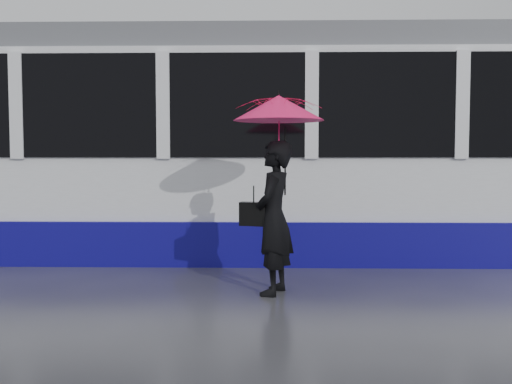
{
  "coord_description": "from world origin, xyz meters",
  "views": [
    {
      "loc": [
        0.57,
        -6.43,
        1.5
      ],
      "look_at": [
        0.42,
        0.13,
        1.1
      ],
      "focal_mm": 40.0,
      "sensor_mm": 36.0,
      "label": 1
    }
  ],
  "objects": [
    {
      "name": "ground",
      "position": [
        0.0,
        0.0,
        0.0
      ],
      "size": [
        90.0,
        90.0,
        0.0
      ],
      "primitive_type": "plane",
      "color": "#2D2D33",
      "rests_on": "ground"
    },
    {
      "name": "woman",
      "position": [
        0.62,
        -0.24,
        0.84
      ],
      "size": [
        0.55,
        0.7,
        1.68
      ],
      "primitive_type": "imported",
      "rotation": [
        0.0,
        0.0,
        -1.84
      ],
      "color": "black",
      "rests_on": "ground"
    },
    {
      "name": "handbag",
      "position": [
        0.4,
        -0.22,
        0.88
      ],
      "size": [
        0.32,
        0.21,
        0.44
      ],
      "rotation": [
        0.0,
        0.0,
        -0.27
      ],
      "color": "black",
      "rests_on": "ground"
    },
    {
      "name": "tram",
      "position": [
        -2.36,
        2.5,
        1.64
      ],
      "size": [
        26.0,
        2.56,
        3.35
      ],
      "color": "white",
      "rests_on": "ground"
    },
    {
      "name": "rails",
      "position": [
        0.0,
        2.5,
        0.01
      ],
      "size": [
        34.0,
        1.51,
        0.02
      ],
      "color": "#3F3D38",
      "rests_on": "ground"
    },
    {
      "name": "umbrella",
      "position": [
        0.67,
        -0.24,
        1.84
      ],
      "size": [
        1.22,
        1.22,
        1.13
      ],
      "rotation": [
        0.0,
        0.0,
        -0.27
      ],
      "color": "#F61470",
      "rests_on": "ground"
    }
  ]
}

